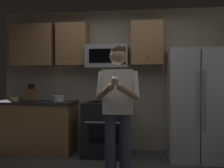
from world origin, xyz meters
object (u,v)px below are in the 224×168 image
Objects in this scene: microwave at (107,57)px; knife_block at (32,95)px; oven_range at (106,128)px; bowl_small_colored at (14,99)px; cupcake at (115,81)px; bowl_large_white at (58,98)px; refrigerator at (196,104)px; person at (118,103)px.

knife_block is at bearing -173.73° from microwave.
microwave reaches higher than oven_range.
knife_block is 0.35m from bowl_small_colored.
microwave is 1.58m from cupcake.
oven_range is 5.75× the size of bowl_small_colored.
bowl_small_colored is 2.43m from cupcake.
cupcake is (2.00, -1.34, 0.33)m from bowl_small_colored.
bowl_small_colored is at bearing -173.26° from bowl_large_white.
cupcake is at bearing -78.33° from microwave.
microwave reaches higher than bowl_large_white.
microwave is at bearing 101.67° from cupcake.
microwave is at bearing 89.98° from oven_range.
bowl_small_colored is at bearing 179.78° from refrigerator.
microwave reaches higher than bowl_small_colored.
person is at bearing -26.88° from bowl_small_colored.
bowl_large_white reaches higher than oven_range.
knife_block reaches higher than oven_range.
cupcake reaches higher than bowl_small_colored.
bowl_small_colored is 0.09× the size of person.
refrigerator is at bearing -0.22° from bowl_small_colored.
oven_range is 2.91× the size of knife_block.
bowl_small_colored is (-1.69, -0.03, 0.50)m from oven_range.
refrigerator is 1.02× the size of person.
bowl_large_white is at bearing 137.28° from person.
bowl_large_white is at bearing 11.90° from knife_block.
refrigerator reaches higher than knife_block.
knife_block is 0.48m from bowl_large_white.
knife_block is 0.18× the size of person.
refrigerator is 1.83m from cupcake.
person is (-1.19, -1.00, 0.10)m from refrigerator.
refrigerator reaches higher than cupcake.
oven_range is 5.36× the size of cupcake.
microwave is at bearing 173.97° from refrigerator.
bowl_large_white is at bearing 6.74° from bowl_small_colored.
microwave reaches higher than person.
bowl_small_colored is at bearing 153.12° from person.
bowl_large_white is 0.13× the size of person.
microwave is at bearing 104.85° from person.
refrigerator is 1.56m from person.
person reaches higher than knife_block.
cupcake is at bearing -33.87° from bowl_small_colored.
microwave reaches higher than knife_block.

